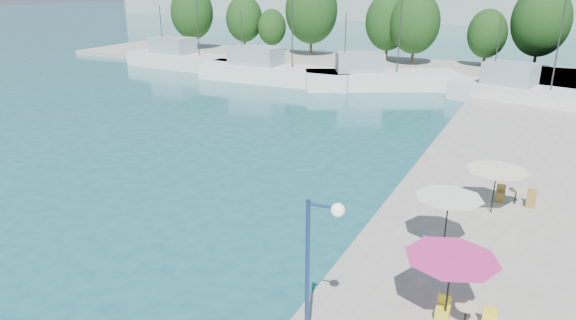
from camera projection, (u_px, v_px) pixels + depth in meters
The scene contains 20 objects.
quay_far at pixel (374, 66), 66.22m from camera, with size 90.00×16.00×0.60m, color gray.
trawler_01 at pixel (186, 60), 66.41m from camera, with size 18.01×5.74×10.20m.
trawler_02 at pixel (274, 72), 57.59m from camera, with size 18.27×4.93×10.20m.
trawler_03 at pixel (378, 78), 54.13m from camera, with size 16.02×11.13×10.20m.
trawler_04 at pixel (528, 95), 46.41m from camera, with size 15.11×7.48×10.20m.
tree_01 at pixel (192, 13), 78.32m from camera, with size 6.46×6.46×9.56m.
tree_02 at pixel (244, 19), 77.33m from camera, with size 5.49×5.49×8.13m.
tree_03 at pixel (272, 27), 76.11m from camera, with size 4.21×4.21×6.23m.
tree_04 at pixel (311, 10), 71.39m from camera, with size 7.29×7.29×10.79m.
tree_05 at pixel (388, 22), 67.14m from camera, with size 5.94×5.94×8.79m.
tree_06 at pixel (415, 23), 63.79m from camera, with size 6.12×6.12×9.06m.
tree_07 at pixel (487, 34), 62.79m from camera, with size 4.74×4.74×7.02m.
tree_08 at pixel (541, 21), 60.30m from camera, with size 6.71×6.71×9.93m.
umbrella_pink at pixel (451, 265), 15.74m from camera, with size 2.92×2.92×2.38m.
umbrella_white at pixel (448, 203), 20.13m from camera, with size 2.68×2.68×2.36m.
umbrella_cream at pixel (496, 175), 23.63m from camera, with size 2.87×2.87×2.13m.
cafe_table_01 at pixel (465, 318), 16.23m from camera, with size 1.82×0.70×0.76m.
cafe_table_02 at pixel (444, 255), 19.93m from camera, with size 1.82×0.70×0.76m.
cafe_table_03 at pixel (515, 198), 25.06m from camera, with size 1.82×0.70×0.76m.
street_lamp at pixel (319, 254), 13.73m from camera, with size 1.04×0.36×5.03m.
Camera 1 is at (12.25, 2.74, 11.04)m, focal length 32.00 mm.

